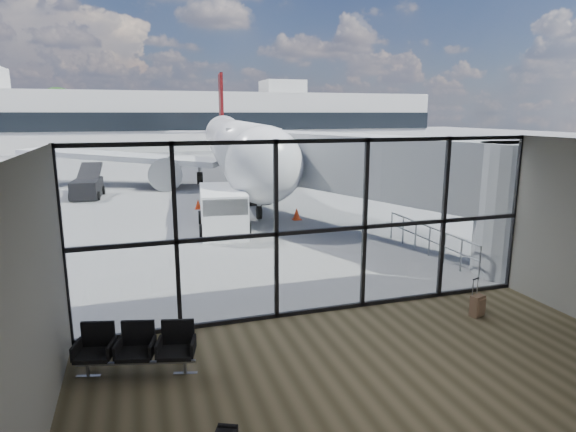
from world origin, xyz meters
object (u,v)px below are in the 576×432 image
seating_row (137,346)px  belt_loader (87,187)px  service_van (223,210)px  airliner (234,145)px  suitcase (478,306)px

seating_row → belt_loader: size_ratio=0.54×
seating_row → belt_loader: 22.51m
service_van → airliner: bearing=83.3°
seating_row → belt_loader: (-2.68, 22.35, 0.09)m
airliner → suitcase: bearing=-81.6°
suitcase → belt_loader: belt_loader is taller
seating_row → service_van: 11.80m
suitcase → belt_loader: size_ratio=0.23×
suitcase → service_van: service_van is taller
airliner → seating_row: bearing=-99.0°
seating_row → suitcase: bearing=15.4°
seating_row → service_van: bearing=85.8°
service_van → belt_loader: bearing=126.5°
seating_row → suitcase: size_ratio=2.33×
suitcase → belt_loader: (-10.97, 22.19, 0.35)m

